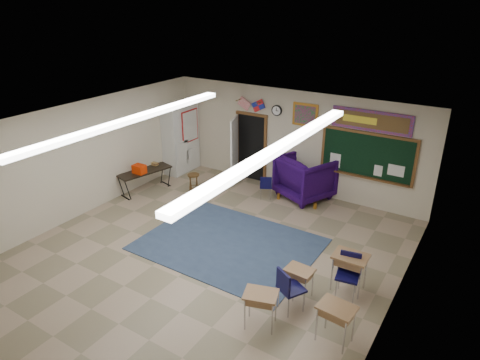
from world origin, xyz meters
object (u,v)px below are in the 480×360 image
Objects in this scene: student_desk_front_right at (349,270)px; folding_table at (145,180)px; student_desk_front_left at (299,281)px; wingback_armchair at (305,177)px; wooden_stool at (194,184)px.

student_desk_front_right is 6.83m from folding_table.
student_desk_front_right is (0.74, 0.73, 0.09)m from student_desk_front_left.
student_desk_front_left is at bearing 136.30° from wingback_armchair.
wingback_armchair is 3.27m from wooden_stool.
wooden_stool is (-4.65, 2.66, -0.04)m from student_desk_front_left.
student_desk_front_right is 0.47× the size of folding_table.
wingback_armchair is at bearing 124.61° from student_desk_front_right.
folding_table is (-4.19, -2.18, -0.26)m from wingback_armchair.
folding_table is 2.76× the size of wooden_stool.
student_desk_front_left is 1.04× the size of wooden_stool.
wooden_stool is (-5.39, 1.93, -0.13)m from student_desk_front_right.
folding_table is at bearing 50.82° from wingback_armchair.
wooden_stool is at bearing 153.56° from student_desk_front_left.
student_desk_front_left is at bearing -4.33° from folding_table.
folding_table is 1.47m from wooden_stool.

